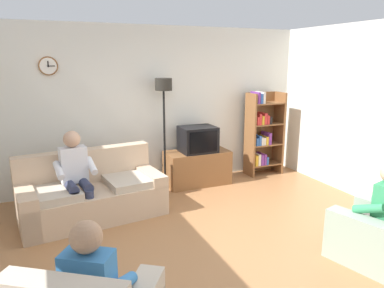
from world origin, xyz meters
name	(u,v)px	position (x,y,z in m)	size (l,w,h in m)	color
ground_plane	(219,252)	(0.00, 0.00, 0.00)	(12.00, 12.00, 0.00)	#9E6B42
back_wall_assembly	(150,107)	(0.00, 2.66, 1.35)	(6.20, 0.17, 2.70)	silver
couch	(92,195)	(-1.18, 1.55, 0.31)	(2.00, 1.12, 0.90)	tan
tv_stand	(197,167)	(0.71, 2.25, 0.29)	(1.10, 0.56, 0.59)	brown
tv	(198,139)	(0.71, 2.23, 0.81)	(0.60, 0.49, 0.44)	black
bookshelf	(262,133)	(2.07, 2.32, 0.79)	(0.68, 0.36, 1.58)	brown
floor_lamp	(164,103)	(0.15, 2.35, 1.45)	(0.28, 0.28, 1.85)	black
armchair_near_bookshelf	(383,237)	(1.53, -0.85, 0.29)	(1.00, 1.06, 0.90)	gray
person_on_couch	(76,173)	(-1.38, 1.45, 0.70)	(0.55, 0.57, 1.24)	silver
person_in_left_armchair	(96,284)	(-1.48, -0.98, 0.60)	(0.61, 0.64, 1.12)	#3372B2
person_in_right_armchair	(379,207)	(1.51, -0.77, 0.60)	(0.58, 0.60, 1.12)	#338C59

